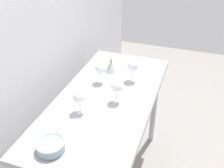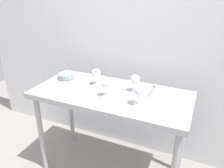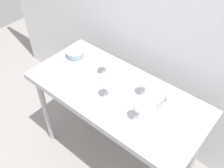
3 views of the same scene
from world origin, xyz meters
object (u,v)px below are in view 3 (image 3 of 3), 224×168
wine_glass_far_left (105,63)px  tasting_bowl (75,53)px  wine_glass_far_right (146,84)px  wine_glass_near_right (139,107)px  wine_glass_near_center (107,85)px  decanter_funnel (165,103)px  tasting_sheet_upper (84,75)px

wine_glass_far_left → tasting_bowl: (-0.35, 0.01, -0.08)m
wine_glass_far_right → wine_glass_near_right: 0.24m
wine_glass_near_center → wine_glass_far_right: bearing=44.2°
wine_glass_far_left → decanter_funnel: size_ratio=1.16×
wine_glass_far_right → wine_glass_far_left: 0.38m
tasting_bowl → decanter_funnel: 0.92m
wine_glass_far_right → wine_glass_near_center: size_ratio=0.98×
wine_glass_near_center → wine_glass_near_right: bearing=-5.6°
decanter_funnel → tasting_bowl: bearing=178.7°
wine_glass_near_center → tasting_sheet_upper: (-0.30, 0.06, -0.11)m
wine_glass_near_right → wine_glass_far_left: wine_glass_near_right is taller
wine_glass_far_right → wine_glass_near_right: bearing=-65.2°
wine_glass_far_right → decanter_funnel: size_ratio=1.15×
tasting_sheet_upper → tasting_bowl: 0.27m
wine_glass_near_right → decanter_funnel: (0.08, 0.20, -0.08)m
wine_glass_far_right → wine_glass_near_right: wine_glass_near_right is taller
wine_glass_far_right → decanter_funnel: wine_glass_far_right is taller
wine_glass_far_right → tasting_bowl: bearing=179.8°
tasting_sheet_upper → wine_glass_near_center: bearing=-30.8°
wine_glass_near_right → decanter_funnel: wine_glass_near_right is taller
wine_glass_near_right → wine_glass_far_right: bearing=114.8°
wine_glass_near_center → decanter_funnel: size_ratio=1.17×
wine_glass_far_left → tasting_sheet_upper: bearing=-132.9°
wine_glass_far_left → tasting_sheet_upper: wine_glass_far_left is taller
wine_glass_far_left → decanter_funnel: bearing=-1.1°
tasting_bowl → wine_glass_far_left: bearing=-1.5°
wine_glass_far_right → decanter_funnel: (0.18, -0.02, -0.07)m
wine_glass_far_left → tasting_bowl: bearing=178.5°
wine_glass_near_center → tasting_sheet_upper: wine_glass_near_center is taller
wine_glass_far_right → tasting_sheet_upper: wine_glass_far_right is taller
wine_glass_near_center → tasting_bowl: 0.58m
wine_glass_near_center → tasting_bowl: wine_glass_near_center is taller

